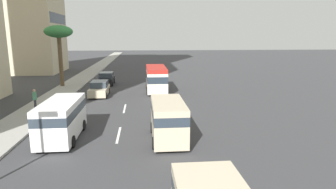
% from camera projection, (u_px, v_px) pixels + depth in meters
% --- Properties ---
extents(ground_plane, '(198.00, 198.00, 0.00)m').
position_uv_depth(ground_plane, '(129.00, 89.00, 35.22)').
color(ground_plane, '#38383A').
extents(sidewalk_right, '(162.00, 3.29, 0.15)m').
position_uv_depth(sidewalk_right, '(66.00, 90.00, 34.52)').
color(sidewalk_right, '#9E9B93').
rests_on(sidewalk_right, ground_plane).
extents(lane_stripe_mid, '(3.20, 0.16, 0.01)m').
position_uv_depth(lane_stripe_mid, '(119.00, 135.00, 18.94)').
color(lane_stripe_mid, silver).
rests_on(lane_stripe_mid, ground_plane).
extents(lane_stripe_far, '(3.20, 0.16, 0.01)m').
position_uv_depth(lane_stripe_far, '(125.00, 108.00, 25.81)').
color(lane_stripe_far, silver).
rests_on(lane_stripe_far, ground_plane).
extents(van_lead, '(5.35, 2.14, 2.45)m').
position_uv_depth(van_lead, '(62.00, 117.00, 17.97)').
color(van_lead, white).
rests_on(van_lead, ground_plane).
extents(minibus_second, '(6.95, 2.38, 2.89)m').
position_uv_depth(minibus_second, '(156.00, 78.00, 33.78)').
color(minibus_second, silver).
rests_on(minibus_second, ground_plane).
extents(car_fourth, '(4.30, 1.95, 1.64)m').
position_uv_depth(car_fourth, '(106.00, 79.00, 38.56)').
color(car_fourth, black).
rests_on(car_fourth, ground_plane).
extents(van_fifth, '(4.77, 2.11, 2.47)m').
position_uv_depth(van_fifth, '(168.00, 118.00, 17.76)').
color(van_fifth, beige).
rests_on(van_fifth, ground_plane).
extents(car_sixth, '(4.34, 1.94, 1.61)m').
position_uv_depth(car_sixth, '(99.00, 89.00, 31.23)').
color(car_sixth, beige).
rests_on(car_sixth, ground_plane).
extents(pedestrian_mid_block, '(0.35, 0.39, 1.83)m').
position_uv_depth(pedestrian_mid_block, '(35.00, 98.00, 24.57)').
color(pedestrian_mid_block, '#333338').
rests_on(pedestrian_mid_block, sidewalk_right).
extents(palm_tree, '(3.46, 3.46, 7.63)m').
position_uv_depth(palm_tree, '(59.00, 34.00, 35.48)').
color(palm_tree, brown).
rests_on(palm_tree, sidewalk_right).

